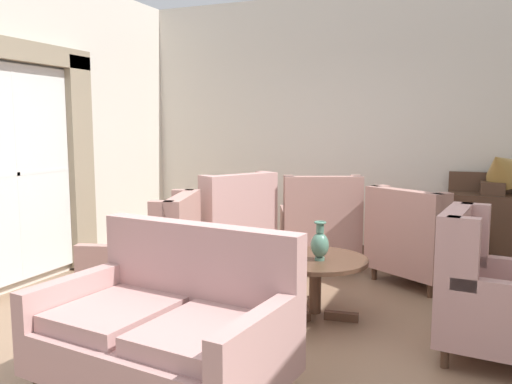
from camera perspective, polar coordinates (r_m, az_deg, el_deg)
name	(u,v)px	position (r m, az deg, el deg)	size (l,w,h in m)	color
ground	(263,341)	(4.04, 0.77, -15.92)	(8.25, 8.25, 0.00)	#896B51
wall_back	(351,126)	(6.55, 10.32, 7.10)	(5.60, 0.08, 3.17)	silver
wall_left	(54,126)	(5.96, -21.15, 6.73)	(0.08, 4.12, 3.17)	silver
baseboard_back	(347,249)	(6.67, 9.92, -6.12)	(5.44, 0.03, 0.12)	#4C3323
window_with_curtains	(18,158)	(5.47, -24.55, 3.45)	(0.12, 2.00, 2.36)	silver
coffee_table	(316,269)	(4.37, 6.52, -8.37)	(0.86, 0.86, 0.51)	#4C3323
porcelain_vase	(320,244)	(4.25, 6.99, -5.61)	(0.15, 0.15, 0.32)	#4C7A66
settee	(168,327)	(3.25, -9.60, -14.37)	(1.56, 1.08, 0.97)	tan
armchair_near_window	(152,257)	(4.83, -11.25, -7.03)	(1.11, 1.08, 0.98)	tan
armchair_beside_settee	(419,243)	(5.52, 17.38, -5.35)	(1.17, 1.17, 0.98)	tan
armchair_foreground_right	(320,229)	(5.90, 6.98, -3.99)	(1.08, 1.07, 1.06)	tan
armchair_near_sideboard	(228,232)	(5.61, -3.03, -4.42)	(1.12, 1.13, 1.10)	tan
armchair_far_left	(495,298)	(3.96, 24.64, -10.46)	(0.94, 0.85, 1.02)	tan
sideboard	(490,228)	(6.22, 24.20, -3.60)	(0.90, 0.41, 1.08)	#4C3323
gramophone	(499,169)	(6.04, 25.05, 2.32)	(0.57, 0.64, 0.58)	#4C3323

